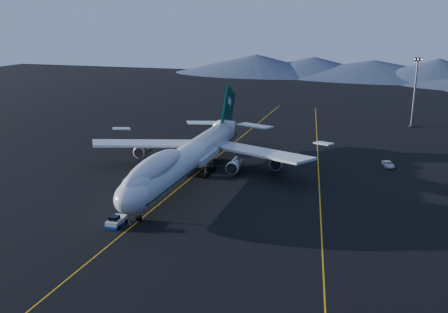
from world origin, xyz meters
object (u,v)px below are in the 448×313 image
(boeing_747, at_px, (189,157))
(pushback_tug, at_px, (116,222))
(service_van, at_px, (388,164))
(floodlight_mast, at_px, (415,92))

(boeing_747, bearing_deg, pushback_tug, -95.74)
(boeing_747, distance_m, service_van, 53.01)
(boeing_747, bearing_deg, service_van, 29.28)
(floodlight_mast, bearing_deg, boeing_747, -123.84)
(boeing_747, bearing_deg, floodlight_mast, 56.16)
(service_van, bearing_deg, boeing_747, -166.04)
(service_van, xyz_separation_m, floodlight_mast, (7.98, 54.73, 11.68))
(boeing_747, xyz_separation_m, floodlight_mast, (54.00, 80.54, 6.60))
(boeing_747, relative_size, floodlight_mast, 2.96)
(pushback_tug, xyz_separation_m, service_van, (49.03, 55.67, 0.07))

